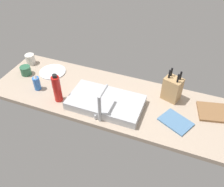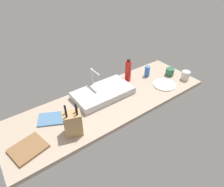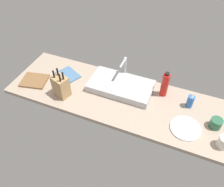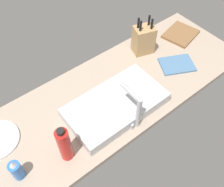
% 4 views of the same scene
% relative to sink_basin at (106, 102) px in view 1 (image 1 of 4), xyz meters
% --- Properties ---
extents(countertop_slab, '(1.90, 0.61, 0.04)m').
position_rel_sink_basin_xyz_m(countertop_slab, '(0.01, -0.10, -0.05)').
color(countertop_slab, tan).
rests_on(countertop_slab, ground).
extents(sink_basin, '(0.55, 0.30, 0.06)m').
position_rel_sink_basin_xyz_m(sink_basin, '(0.00, 0.00, 0.00)').
color(sink_basin, '#B7BABF').
rests_on(sink_basin, countertop_slab).
extents(faucet, '(0.06, 0.15, 0.22)m').
position_rel_sink_basin_xyz_m(faucet, '(-0.02, 0.13, 0.10)').
color(faucet, '#B7BABF').
rests_on(faucet, countertop_slab).
extents(knife_block, '(0.15, 0.13, 0.25)m').
position_rel_sink_basin_xyz_m(knife_block, '(-0.43, -0.25, 0.06)').
color(knife_block, tan).
rests_on(knife_block, countertop_slab).
extents(cutting_board, '(0.26, 0.24, 0.02)m').
position_rel_sink_basin_xyz_m(cutting_board, '(-0.76, -0.21, -0.02)').
color(cutting_board, brown).
rests_on(cutting_board, countertop_slab).
extents(soap_bottle, '(0.05, 0.05, 0.14)m').
position_rel_sink_basin_xyz_m(soap_bottle, '(0.58, 0.02, 0.03)').
color(soap_bottle, blue).
rests_on(soap_bottle, countertop_slab).
extents(water_bottle, '(0.06, 0.06, 0.24)m').
position_rel_sink_basin_xyz_m(water_bottle, '(0.36, 0.07, 0.08)').
color(water_bottle, red).
rests_on(water_bottle, countertop_slab).
extents(dinner_plate, '(0.23, 0.23, 0.01)m').
position_rel_sink_basin_xyz_m(dinner_plate, '(0.60, -0.22, -0.03)').
color(dinner_plate, white).
rests_on(dinner_plate, countertop_slab).
extents(dish_towel, '(0.25, 0.23, 0.01)m').
position_rel_sink_basin_xyz_m(dish_towel, '(-0.52, -0.02, -0.03)').
color(dish_towel, teal).
rests_on(dish_towel, countertop_slab).
extents(coffee_mug, '(0.08, 0.08, 0.09)m').
position_rel_sink_basin_xyz_m(coffee_mug, '(0.86, -0.27, 0.01)').
color(coffee_mug, silver).
rests_on(coffee_mug, countertop_slab).
extents(ceramic_cup, '(0.09, 0.09, 0.08)m').
position_rel_sink_basin_xyz_m(ceramic_cup, '(0.80, -0.12, 0.01)').
color(ceramic_cup, '#2D6647').
rests_on(ceramic_cup, countertop_slab).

